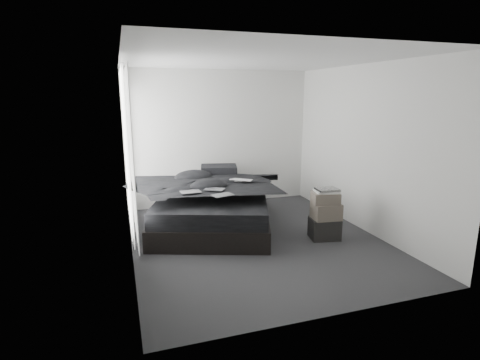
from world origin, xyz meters
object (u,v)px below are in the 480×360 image
object	(u,v)px
laptop	(240,176)
box_lower	(324,228)
bed	(214,217)
side_stand	(181,203)

from	to	relation	value
laptop	box_lower	distance (m)	1.57
laptop	box_lower	bearing A→B (deg)	-5.29
bed	laptop	size ratio (longest dim) A/B	6.24
laptop	box_lower	size ratio (longest dim) A/B	0.87
side_stand	box_lower	distance (m)	2.40
bed	side_stand	xyz separation A→B (m)	(-0.48, 0.36, 0.19)
box_lower	side_stand	bearing A→B (deg)	144.23
bed	laptop	xyz separation A→B (m)	(0.42, -0.09, 0.69)
side_stand	laptop	bearing A→B (deg)	-26.35
laptop	bed	bearing A→B (deg)	-154.50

